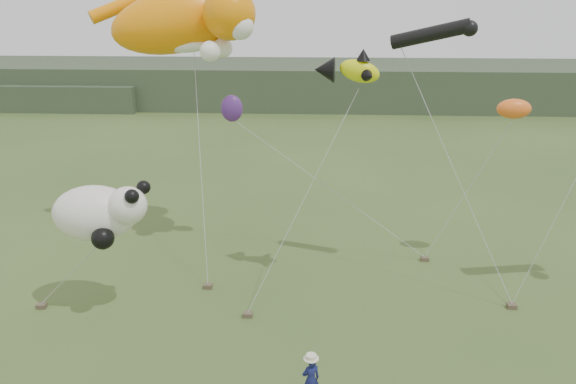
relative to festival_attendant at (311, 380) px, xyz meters
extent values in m
cube|color=#2D3D28|center=(0.35, 45.41, 1.29)|extent=(90.00, 12.00, 4.00)
cube|color=#2D3D28|center=(-29.65, 42.41, 0.54)|extent=(25.00, 8.00, 2.50)
imported|color=#151A50|center=(0.00, 0.00, 0.00)|extent=(0.61, 0.52, 1.42)
cube|color=brown|center=(-4.02, 6.13, -0.63)|extent=(0.32, 0.25, 0.16)
cube|color=brown|center=(-2.25, 4.19, -0.63)|extent=(0.32, 0.25, 0.16)
cube|color=brown|center=(7.13, 5.27, -0.63)|extent=(0.32, 0.25, 0.16)
cube|color=brown|center=(-9.71, 4.38, -0.63)|extent=(0.32, 0.25, 0.16)
cube|color=brown|center=(4.69, 8.95, -0.63)|extent=(0.32, 0.25, 0.16)
ellipsoid|color=orange|center=(-5.66, 10.83, 8.88)|extent=(6.26, 3.92, 3.43)
sphere|color=orange|center=(-3.39, 9.70, 9.22)|extent=(2.04, 2.04, 2.04)
sphere|color=white|center=(-2.94, 9.36, 8.77)|extent=(1.02, 1.02, 1.02)
ellipsoid|color=white|center=(-5.44, 10.49, 7.97)|extent=(2.00, 1.00, 0.62)
sphere|color=white|center=(-4.07, 9.02, 7.86)|extent=(0.79, 0.79, 0.79)
sphere|color=white|center=(-3.85, 10.61, 7.86)|extent=(0.79, 0.79, 0.79)
cylinder|color=orange|center=(-8.62, 11.74, 9.33)|extent=(2.12, 1.55, 1.23)
ellipsoid|color=#DAE40D|center=(1.44, 6.53, 7.47)|extent=(1.56, 0.72, 1.04)
cone|color=black|center=(0.26, 6.82, 7.47)|extent=(0.77, 0.94, 0.89)
cone|color=black|center=(1.54, 6.53, 8.01)|extent=(0.49, 0.49, 0.39)
cone|color=black|center=(1.74, 6.03, 7.37)|extent=(0.52, 0.55, 0.39)
cone|color=black|center=(1.74, 7.02, 7.37)|extent=(0.52, 0.55, 0.39)
cylinder|color=black|center=(3.91, 7.67, 8.61)|extent=(2.76, 1.37, 1.13)
sphere|color=black|center=(5.14, 7.24, 8.82)|extent=(0.54, 0.54, 0.54)
ellipsoid|color=white|center=(-7.41, 4.55, 2.92)|extent=(2.87, 1.91, 1.91)
sphere|color=white|center=(-6.13, 4.23, 3.35)|extent=(1.28, 1.28, 1.28)
sphere|color=black|center=(-5.82, 3.80, 3.83)|extent=(0.47, 0.47, 0.47)
sphere|color=black|center=(-5.71, 4.71, 3.83)|extent=(0.47, 0.47, 0.47)
sphere|color=black|center=(-6.88, 3.70, 2.39)|extent=(0.74, 0.74, 0.74)
sphere|color=black|center=(-8.26, 4.87, 2.50)|extent=(0.74, 0.74, 0.74)
ellipsoid|color=orange|center=(7.52, 8.88, 5.80)|extent=(1.30, 0.76, 0.76)
ellipsoid|color=#4E2473|center=(-3.50, 10.21, 5.44)|extent=(0.91, 0.61, 1.11)
camera|label=1|loc=(0.05, -12.71, 9.90)|focal=35.00mm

